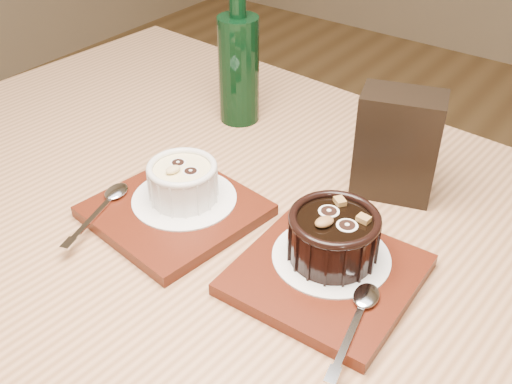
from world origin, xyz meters
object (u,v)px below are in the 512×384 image
table (241,284)px  condiment_stand (397,145)px  tray_left (175,211)px  ramekin_white (183,180)px  ramekin_dark (333,234)px  green_bottle (239,66)px  tray_right (326,275)px

table → condiment_stand: (0.11, 0.18, 0.16)m
tray_left → ramekin_white: 0.04m
table → tray_left: bearing=-162.1°
table → tray_left: tray_left is taller
ramekin_white → condiment_stand: 0.27m
table → ramekin_white: size_ratio=14.59×
ramekin_dark → condiment_stand: 0.18m
ramekin_dark → green_bottle: bearing=163.0°
ramekin_white → tray_left: bearing=-78.5°
green_bottle → ramekin_white: bearing=-68.2°
tray_left → green_bottle: green_bottle is taller
tray_left → ramekin_dark: bearing=9.5°
tray_right → ramekin_dark: (-0.01, 0.02, 0.04)m
table → condiment_stand: 0.27m
tray_right → ramekin_dark: 0.04m
ramekin_dark → green_bottle: green_bottle is taller
table → green_bottle: size_ratio=5.45×
green_bottle → tray_right: bearing=-37.7°
ramekin_white → condiment_stand: condiment_stand is taller
tray_right → condiment_stand: (-0.02, 0.19, 0.06)m
ramekin_white → tray_right: 0.21m
condiment_stand → ramekin_white: bearing=-135.0°
tray_right → table: bearing=174.5°
ramekin_white → green_bottle: 0.25m
tray_left → green_bottle: bearing=110.4°
ramekin_dark → condiment_stand: size_ratio=0.70×
table → green_bottle: green_bottle is taller
tray_left → condiment_stand: bearing=47.6°
tray_left → condiment_stand: 0.29m
table → green_bottle: (-0.17, 0.22, 0.18)m
green_bottle → condiment_stand: bearing=-7.8°
tray_right → tray_left: bearing=-176.2°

